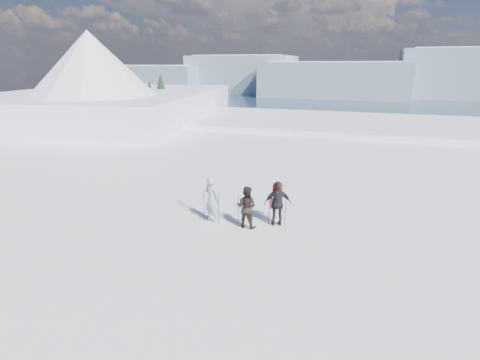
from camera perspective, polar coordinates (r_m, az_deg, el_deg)
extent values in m
plane|color=white|center=(74.92, 15.99, -1.87)|extent=(220.00, 208.01, 71.62)
cube|color=white|center=(43.03, 14.56, -0.48)|extent=(180.00, 16.00, 14.00)
plane|color=#20354B|center=(303.20, 18.69, 9.52)|extent=(820.00, 820.00, 0.00)
cube|color=slate|center=(532.67, -13.44, 14.75)|extent=(150.00, 80.00, 34.00)
cube|color=white|center=(532.35, -13.55, 16.25)|extent=(127.50, 70.00, 8.00)
cube|color=slate|center=(507.98, 0.41, 15.77)|extent=(130.00, 80.00, 46.00)
cube|color=white|center=(507.85, 0.41, 18.03)|extent=(110.50, 70.00, 8.00)
cube|color=slate|center=(453.37, 14.13, 14.59)|extent=(160.00, 80.00, 38.00)
cube|color=white|center=(453.05, 14.28, 16.61)|extent=(136.00, 70.00, 8.00)
cube|color=slate|center=(490.86, 31.49, 13.64)|extent=(140.00, 80.00, 52.00)
cube|color=white|center=(490.92, 31.93, 16.29)|extent=(119.00, 70.00, 8.00)
cube|color=white|center=(50.93, -18.70, 3.64)|extent=(29.19, 35.68, 16.00)
cone|color=white|center=(43.15, -21.67, 14.50)|extent=(18.00, 18.00, 9.00)
cone|color=white|center=(56.18, -20.93, 10.84)|extent=(16.00, 16.00, 8.00)
cube|color=#2D2B28|center=(55.27, -8.33, 1.11)|extent=(21.55, 17.87, 14.25)
cone|color=black|center=(47.22, -13.06, 4.96)|extent=(5.04, 5.04, 9.00)
cone|color=black|center=(56.24, -13.23, 8.43)|extent=(6.72, 6.72, 12.00)
cone|color=black|center=(47.71, -9.82, 6.50)|extent=(6.16, 6.16, 11.00)
cone|color=black|center=(51.73, -6.15, 6.92)|extent=(5.60, 5.60, 10.00)
cone|color=black|center=(52.93, -11.63, 8.55)|extent=(7.28, 7.28, 13.00)
cone|color=black|center=(51.10, -14.24, 6.93)|extent=(6.16, 6.16, 11.00)
imported|color=#969DA4|center=(15.20, -4.31, -2.94)|extent=(0.82, 0.68, 1.93)
imported|color=black|center=(14.69, 0.99, -4.12)|extent=(0.88, 0.72, 1.70)
imported|color=black|center=(14.91, 5.78, -3.59)|extent=(1.16, 0.77, 1.83)
cube|color=red|center=(14.77, 5.83, 1.01)|extent=(0.44, 0.33, 0.51)
cylinder|color=black|center=(15.36, -5.50, -3.94)|extent=(0.02, 0.02, 1.34)
cylinder|color=black|center=(15.13, -3.25, -4.20)|extent=(0.02, 0.02, 1.35)
cylinder|color=black|center=(14.77, -0.29, -4.72)|extent=(0.02, 0.02, 1.35)
cylinder|color=black|center=(14.65, 1.89, -4.91)|extent=(0.02, 0.02, 1.36)
cylinder|color=black|center=(15.01, 4.44, -4.54)|extent=(0.02, 0.02, 1.29)
cylinder|color=black|center=(14.92, 6.91, -5.03)|extent=(0.02, 0.02, 1.15)
cube|color=black|center=(17.65, 4.78, -3.32)|extent=(0.51, 1.67, 0.03)
cube|color=black|center=(17.62, 5.22, -3.37)|extent=(0.80, 1.58, 0.03)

